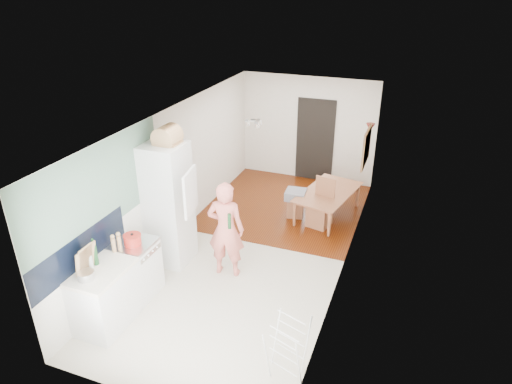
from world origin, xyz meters
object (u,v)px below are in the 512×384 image
Objects in this scene: person at (226,221)px; drying_rack at (287,350)px; stool at (295,207)px; dining_table at (329,206)px; dining_chair at (320,204)px.

drying_rack is at bearing 124.38° from person.
drying_rack is at bearing -75.35° from stool.
drying_rack is (1.58, -1.74, -0.58)m from person.
dining_chair is (-0.09, -0.44, 0.25)m from dining_table.
person is at bearing -104.40° from dining_chair.
person reaches higher than dining_chair.
dining_chair is at bearing -21.19° from stool.
drying_rack is (1.06, -4.05, 0.20)m from stool.
person reaches higher than drying_rack.
dining_table is at bearing 90.75° from dining_chair.
dining_table is 1.70× the size of drying_rack.
dining_chair is at bearing 116.61° from drying_rack.
drying_rack is at bearing -162.82° from dining_table.
person is 2.41m from dining_chair.
stool is 0.52× the size of drying_rack.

